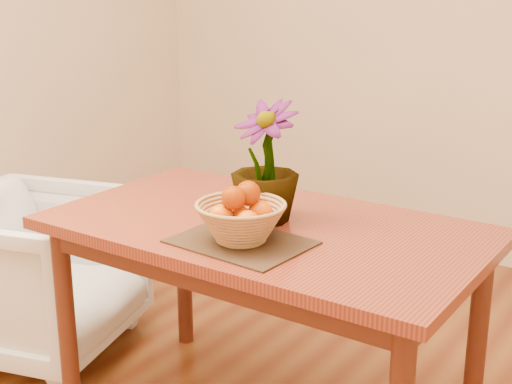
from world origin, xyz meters
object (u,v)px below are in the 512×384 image
Objects in this scene: table at (265,248)px; armchair at (37,266)px; wicker_basket at (241,224)px; potted_plant at (265,162)px.

table reaches higher than armchair.
table is 0.25m from wicker_basket.
potted_plant is at bearing 125.96° from table.
wicker_basket is at bearing -67.94° from potted_plant.
table is 3.58× the size of potted_plant.
potted_plant is at bearing -101.45° from armchair.
table is at bearing 101.99° from wicker_basket.
potted_plant is (-0.06, 0.21, 0.14)m from wicker_basket.
armchair is (-1.09, -0.06, -0.29)m from table.
potted_plant reaches higher than table.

